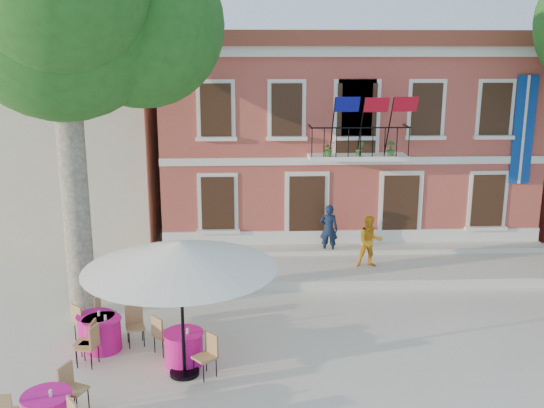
{
  "coord_description": "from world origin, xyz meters",
  "views": [
    {
      "loc": [
        -1.61,
        -13.82,
        6.67
      ],
      "look_at": [
        -0.88,
        3.5,
        2.45
      ],
      "focal_mm": 40.0,
      "sensor_mm": 36.0,
      "label": 1
    }
  ],
  "objects_px": {
    "patio_umbrella": "(180,255)",
    "cafe_table_0": "(184,347)",
    "pedestrian_orange": "(370,241)",
    "pedestrian_navy": "(329,229)",
    "cafe_table_3": "(96,329)",
    "plane_tree_west": "(61,14)",
    "cafe_table_1": "(103,333)"
  },
  "relations": [
    {
      "from": "plane_tree_west",
      "to": "pedestrian_navy",
      "type": "bearing_deg",
      "value": 28.74
    },
    {
      "from": "pedestrian_navy",
      "to": "pedestrian_orange",
      "type": "relative_size",
      "value": 1.01
    },
    {
      "from": "cafe_table_0",
      "to": "cafe_table_1",
      "type": "height_order",
      "value": "same"
    },
    {
      "from": "pedestrian_navy",
      "to": "cafe_table_0",
      "type": "xyz_separation_m",
      "value": [
        -4.13,
        -6.83,
        -0.71
      ]
    },
    {
      "from": "cafe_table_3",
      "to": "cafe_table_1",
      "type": "bearing_deg",
      "value": -48.84
    },
    {
      "from": "cafe_table_0",
      "to": "pedestrian_navy",
      "type": "bearing_deg",
      "value": 58.85
    },
    {
      "from": "patio_umbrella",
      "to": "cafe_table_1",
      "type": "bearing_deg",
      "value": 148.66
    },
    {
      "from": "patio_umbrella",
      "to": "pedestrian_orange",
      "type": "relative_size",
      "value": 2.48
    },
    {
      "from": "plane_tree_west",
      "to": "cafe_table_3",
      "type": "xyz_separation_m",
      "value": [
        0.8,
        -1.92,
        -7.24
      ]
    },
    {
      "from": "plane_tree_west",
      "to": "patio_umbrella",
      "type": "xyz_separation_m",
      "value": [
        3.01,
        -3.37,
        -4.96
      ]
    },
    {
      "from": "patio_umbrella",
      "to": "pedestrian_navy",
      "type": "xyz_separation_m",
      "value": [
        4.08,
        7.26,
        -1.57
      ]
    },
    {
      "from": "cafe_table_1",
      "to": "cafe_table_3",
      "type": "distance_m",
      "value": 0.31
    },
    {
      "from": "cafe_table_1",
      "to": "pedestrian_orange",
      "type": "bearing_deg",
      "value": 32.97
    },
    {
      "from": "patio_umbrella",
      "to": "cafe_table_0",
      "type": "xyz_separation_m",
      "value": [
        -0.04,
        0.43,
        -2.28
      ]
    },
    {
      "from": "patio_umbrella",
      "to": "pedestrian_orange",
      "type": "bearing_deg",
      "value": 48.64
    },
    {
      "from": "cafe_table_0",
      "to": "cafe_table_1",
      "type": "relative_size",
      "value": 0.94
    },
    {
      "from": "plane_tree_west",
      "to": "cafe_table_0",
      "type": "relative_size",
      "value": 6.07
    },
    {
      "from": "cafe_table_0",
      "to": "cafe_table_3",
      "type": "relative_size",
      "value": 0.88
    },
    {
      "from": "cafe_table_1",
      "to": "cafe_table_0",
      "type": "bearing_deg",
      "value": -21.86
    },
    {
      "from": "pedestrian_orange",
      "to": "cafe_table_1",
      "type": "height_order",
      "value": "pedestrian_orange"
    },
    {
      "from": "cafe_table_0",
      "to": "cafe_table_1",
      "type": "distance_m",
      "value": 2.11
    },
    {
      "from": "pedestrian_navy",
      "to": "cafe_table_3",
      "type": "bearing_deg",
      "value": 58.42
    },
    {
      "from": "pedestrian_orange",
      "to": "cafe_table_0",
      "type": "height_order",
      "value": "pedestrian_orange"
    },
    {
      "from": "patio_umbrella",
      "to": "cafe_table_3",
      "type": "relative_size",
      "value": 2.07
    },
    {
      "from": "pedestrian_orange",
      "to": "pedestrian_navy",
      "type": "bearing_deg",
      "value": 124.81
    },
    {
      "from": "plane_tree_west",
      "to": "cafe_table_1",
      "type": "xyz_separation_m",
      "value": [
        1.01,
        -2.15,
        -7.23
      ]
    },
    {
      "from": "cafe_table_1",
      "to": "pedestrian_navy",
      "type": "bearing_deg",
      "value": 44.78
    },
    {
      "from": "cafe_table_1",
      "to": "plane_tree_west",
      "type": "bearing_deg",
      "value": 115.07
    },
    {
      "from": "pedestrian_navy",
      "to": "cafe_table_0",
      "type": "distance_m",
      "value": 8.01
    },
    {
      "from": "patio_umbrella",
      "to": "cafe_table_3",
      "type": "height_order",
      "value": "patio_umbrella"
    },
    {
      "from": "plane_tree_west",
      "to": "cafe_table_3",
      "type": "relative_size",
      "value": 5.34
    },
    {
      "from": "pedestrian_orange",
      "to": "cafe_table_3",
      "type": "height_order",
      "value": "pedestrian_orange"
    }
  ]
}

